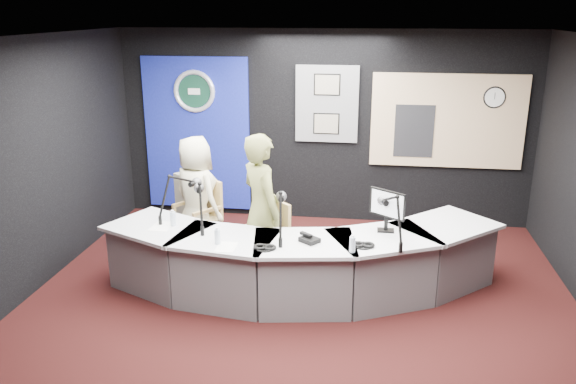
# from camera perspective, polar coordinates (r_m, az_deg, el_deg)

# --- Properties ---
(ground) EXTENTS (6.00, 6.00, 0.00)m
(ground) POSITION_cam_1_polar(r_m,az_deg,el_deg) (6.16, 0.79, -12.16)
(ground) COLOR black
(ground) RESTS_ON ground
(ceiling) EXTENTS (6.00, 6.00, 0.02)m
(ceiling) POSITION_cam_1_polar(r_m,az_deg,el_deg) (5.35, 0.93, 14.84)
(ceiling) COLOR silver
(ceiling) RESTS_ON ground
(wall_back) EXTENTS (6.00, 0.02, 2.80)m
(wall_back) POSITION_cam_1_polar(r_m,az_deg,el_deg) (8.49, 3.48, 6.36)
(wall_back) COLOR black
(wall_back) RESTS_ON ground
(wall_front) EXTENTS (6.00, 0.02, 2.80)m
(wall_front) POSITION_cam_1_polar(r_m,az_deg,el_deg) (2.92, -7.13, -17.32)
(wall_front) COLOR black
(wall_front) RESTS_ON ground
(wall_left) EXTENTS (0.02, 6.00, 2.80)m
(wall_left) POSITION_cam_1_polar(r_m,az_deg,el_deg) (6.66, -25.68, 1.43)
(wall_left) COLOR black
(wall_left) RESTS_ON ground
(broadcast_desk) EXTENTS (4.50, 1.90, 0.75)m
(broadcast_desk) POSITION_cam_1_polar(r_m,az_deg,el_deg) (6.48, 1.00, -6.85)
(broadcast_desk) COLOR #B9BBBE
(broadcast_desk) RESTS_ON ground
(backdrop_panel) EXTENTS (1.60, 0.05, 2.30)m
(backdrop_panel) POSITION_cam_1_polar(r_m,az_deg,el_deg) (8.85, -8.96, 5.65)
(backdrop_panel) COLOR navy
(backdrop_panel) RESTS_ON wall_back
(agency_seal) EXTENTS (0.63, 0.07, 0.63)m
(agency_seal) POSITION_cam_1_polar(r_m,az_deg,el_deg) (8.70, -9.25, 9.78)
(agency_seal) COLOR silver
(agency_seal) RESTS_ON backdrop_panel
(seal_center) EXTENTS (0.48, 0.01, 0.48)m
(seal_center) POSITION_cam_1_polar(r_m,az_deg,el_deg) (8.70, -9.24, 9.79)
(seal_center) COLOR #0E3324
(seal_center) RESTS_ON backdrop_panel
(pinboard) EXTENTS (0.90, 0.04, 1.10)m
(pinboard) POSITION_cam_1_polar(r_m,az_deg,el_deg) (8.39, 3.86, 8.65)
(pinboard) COLOR slate
(pinboard) RESTS_ON wall_back
(framed_photo_upper) EXTENTS (0.34, 0.02, 0.27)m
(framed_photo_upper) POSITION_cam_1_polar(r_m,az_deg,el_deg) (8.32, 3.88, 10.52)
(framed_photo_upper) COLOR #7F735C
(framed_photo_upper) RESTS_ON pinboard
(framed_photo_lower) EXTENTS (0.34, 0.02, 0.27)m
(framed_photo_lower) POSITION_cam_1_polar(r_m,az_deg,el_deg) (8.41, 3.80, 6.74)
(framed_photo_lower) COLOR #7F735C
(framed_photo_lower) RESTS_ON pinboard
(booth_window_frame) EXTENTS (2.12, 0.06, 1.32)m
(booth_window_frame) POSITION_cam_1_polar(r_m,az_deg,el_deg) (8.47, 15.45, 6.77)
(booth_window_frame) COLOR tan
(booth_window_frame) RESTS_ON wall_back
(booth_glow) EXTENTS (2.00, 0.02, 1.20)m
(booth_glow) POSITION_cam_1_polar(r_m,az_deg,el_deg) (8.46, 15.45, 6.75)
(booth_glow) COLOR beige
(booth_glow) RESTS_ON booth_window_frame
(equipment_rack) EXTENTS (0.55, 0.02, 0.75)m
(equipment_rack) POSITION_cam_1_polar(r_m,az_deg,el_deg) (8.43, 12.34, 5.90)
(equipment_rack) COLOR black
(equipment_rack) RESTS_ON booth_window_frame
(wall_clock) EXTENTS (0.28, 0.01, 0.28)m
(wall_clock) POSITION_cam_1_polar(r_m,az_deg,el_deg) (8.48, 19.73, 8.79)
(wall_clock) COLOR white
(wall_clock) RESTS_ON booth_window_frame
(armchair_left) EXTENTS (0.82, 0.82, 1.04)m
(armchair_left) POSITION_cam_1_polar(r_m,az_deg,el_deg) (7.56, -8.95, -2.19)
(armchair_left) COLOR tan
(armchair_left) RESTS_ON ground
(armchair_right) EXTENTS (0.80, 0.80, 1.01)m
(armchair_right) POSITION_cam_1_polar(r_m,az_deg,el_deg) (6.68, -2.60, -4.86)
(armchair_right) COLOR tan
(armchair_right) RESTS_ON ground
(draped_jacket) EXTENTS (0.45, 0.39, 0.70)m
(draped_jacket) POSITION_cam_1_polar(r_m,az_deg,el_deg) (7.75, -9.81, -0.95)
(draped_jacket) COLOR slate
(draped_jacket) RESTS_ON armchair_left
(person_man) EXTENTS (0.90, 0.84, 1.55)m
(person_man) POSITION_cam_1_polar(r_m,az_deg,el_deg) (7.48, -9.04, -0.36)
(person_man) COLOR beige
(person_man) RESTS_ON ground
(person_woman) EXTENTS (0.74, 0.77, 1.77)m
(person_woman) POSITION_cam_1_polar(r_m,az_deg,el_deg) (6.54, -2.64, -1.79)
(person_woman) COLOR olive
(person_woman) RESTS_ON ground
(computer_monitor) EXTENTS (0.36, 0.27, 0.29)m
(computer_monitor) POSITION_cam_1_polar(r_m,az_deg,el_deg) (6.27, 9.76, -1.12)
(computer_monitor) COLOR black
(computer_monitor) RESTS_ON broadcast_desk
(desk_phone) EXTENTS (0.24, 0.23, 0.05)m
(desk_phone) POSITION_cam_1_polar(r_m,az_deg,el_deg) (6.01, 2.14, -4.74)
(desk_phone) COLOR black
(desk_phone) RESTS_ON broadcast_desk
(headphones_near) EXTENTS (0.22, 0.22, 0.04)m
(headphones_near) POSITION_cam_1_polar(r_m,az_deg,el_deg) (5.95, 7.44, -5.19)
(headphones_near) COLOR black
(headphones_near) RESTS_ON broadcast_desk
(headphones_far) EXTENTS (0.21, 0.21, 0.04)m
(headphones_far) POSITION_cam_1_polar(r_m,az_deg,el_deg) (5.84, -2.31, -5.47)
(headphones_far) COLOR black
(headphones_far) RESTS_ON broadcast_desk
(paper_stack) EXTENTS (0.22, 0.31, 0.00)m
(paper_stack) POSITION_cam_1_polar(r_m,az_deg,el_deg) (6.58, -12.37, -3.32)
(paper_stack) COLOR white
(paper_stack) RESTS_ON broadcast_desk
(notepad) EXTENTS (0.19, 0.27, 0.00)m
(notepad) POSITION_cam_1_polar(r_m,az_deg,el_deg) (5.92, -6.11, -5.42)
(notepad) COLOR white
(notepad) RESTS_ON broadcast_desk
(boom_mic_a) EXTENTS (0.39, 0.68, 0.60)m
(boom_mic_a) POSITION_cam_1_polar(r_m,az_deg,el_deg) (6.74, -10.76, -0.02)
(boom_mic_a) COLOR black
(boom_mic_a) RESTS_ON broadcast_desk
(boom_mic_b) EXTENTS (0.32, 0.71, 0.60)m
(boom_mic_b) POSITION_cam_1_polar(r_m,az_deg,el_deg) (6.44, -8.68, -0.76)
(boom_mic_b) COLOR black
(boom_mic_b) RESTS_ON broadcast_desk
(boom_mic_c) EXTENTS (0.21, 0.73, 0.60)m
(boom_mic_c) POSITION_cam_1_polar(r_m,az_deg,el_deg) (6.07, -0.71, -1.71)
(boom_mic_c) COLOR black
(boom_mic_c) RESTS_ON broadcast_desk
(boom_mic_d) EXTENTS (0.30, 0.71, 0.60)m
(boom_mic_d) POSITION_cam_1_polar(r_m,az_deg,el_deg) (6.04, 10.23, -2.08)
(boom_mic_d) COLOR black
(boom_mic_d) RESTS_ON broadcast_desk
(water_bottles) EXTENTS (2.07, 0.51, 0.18)m
(water_bottles) POSITION_cam_1_polar(r_m,az_deg,el_deg) (6.09, -3.04, -3.77)
(water_bottles) COLOR silver
(water_bottles) RESTS_ON broadcast_desk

